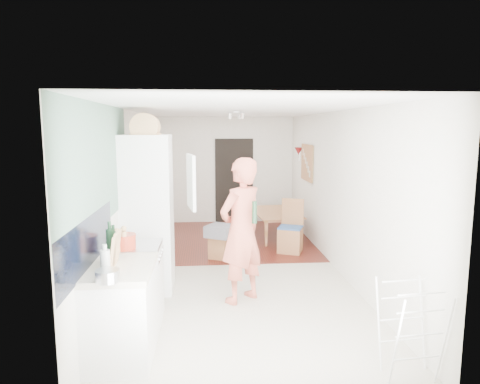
{
  "coord_description": "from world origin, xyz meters",
  "views": [
    {
      "loc": [
        -0.46,
        -6.6,
        2.23
      ],
      "look_at": [
        0.08,
        0.2,
        1.22
      ],
      "focal_mm": 32.0,
      "sensor_mm": 36.0,
      "label": 1
    }
  ],
  "objects": [
    {
      "name": "room_shell",
      "position": [
        0.0,
        0.0,
        1.25
      ],
      "size": [
        3.2,
        7.0,
        2.5
      ],
      "primitive_type": null,
      "color": "white",
      "rests_on": "ground"
    },
    {
      "name": "floor",
      "position": [
        0.0,
        0.0,
        0.0
      ],
      "size": [
        3.2,
        7.0,
        0.01
      ],
      "primitive_type": "cube",
      "color": "beige",
      "rests_on": "ground"
    },
    {
      "name": "wood_floor_overlay",
      "position": [
        0.0,
        1.85,
        0.01
      ],
      "size": [
        3.2,
        3.3,
        0.01
      ],
      "primitive_type": "cube",
      "color": "maroon",
      "rests_on": "room_shell"
    },
    {
      "name": "sage_wall_panel",
      "position": [
        -1.59,
        -2.0,
        1.85
      ],
      "size": [
        0.02,
        3.0,
        1.3
      ],
      "primitive_type": "cube",
      "color": "slate",
      "rests_on": "room_shell"
    },
    {
      "name": "tile_splashback",
      "position": [
        -1.59,
        -2.55,
        1.15
      ],
      "size": [
        0.02,
        1.9,
        0.5
      ],
      "primitive_type": "cube",
      "color": "black",
      "rests_on": "room_shell"
    },
    {
      "name": "doorway_recess",
      "position": [
        0.2,
        3.48,
        1.0
      ],
      "size": [
        0.9,
        0.04,
        2.0
      ],
      "primitive_type": "cube",
      "color": "black",
      "rests_on": "room_shell"
    },
    {
      "name": "base_cabinet",
      "position": [
        -1.3,
        -2.55,
        0.43
      ],
      "size": [
        0.6,
        0.9,
        0.86
      ],
      "primitive_type": "cube",
      "color": "white",
      "rests_on": "room_shell"
    },
    {
      "name": "worktop",
      "position": [
        -1.3,
        -2.55,
        0.89
      ],
      "size": [
        0.62,
        0.92,
        0.06
      ],
      "primitive_type": "cube",
      "color": "beige",
      "rests_on": "room_shell"
    },
    {
      "name": "range_cooker",
      "position": [
        -1.3,
        -1.8,
        0.44
      ],
      "size": [
        0.6,
        0.6,
        0.88
      ],
      "primitive_type": "cube",
      "color": "white",
      "rests_on": "room_shell"
    },
    {
      "name": "cooker_top",
      "position": [
        -1.3,
        -1.8,
        0.9
      ],
      "size": [
        0.6,
        0.6,
        0.04
      ],
      "primitive_type": "cube",
      "color": "#B7B7B9",
      "rests_on": "room_shell"
    },
    {
      "name": "fridge_housing",
      "position": [
        -1.27,
        -0.78,
        1.07
      ],
      "size": [
        0.66,
        0.66,
        2.15
      ],
      "primitive_type": "cube",
      "color": "white",
      "rests_on": "room_shell"
    },
    {
      "name": "fridge_door",
      "position": [
        -0.66,
        -1.08,
        1.55
      ],
      "size": [
        0.14,
        0.56,
        0.7
      ],
      "primitive_type": "cube",
      "rotation": [
        0.0,
        0.0,
        -1.4
      ],
      "color": "white",
      "rests_on": "room_shell"
    },
    {
      "name": "fridge_interior",
      "position": [
        -0.96,
        -0.78,
        1.55
      ],
      "size": [
        0.02,
        0.52,
        0.66
      ],
      "primitive_type": "cube",
      "color": "white",
      "rests_on": "room_shell"
    },
    {
      "name": "pinboard",
      "position": [
        1.58,
        1.9,
        1.55
      ],
      "size": [
        0.03,
        0.9,
        0.7
      ],
      "primitive_type": "cube",
      "color": "tan",
      "rests_on": "room_shell"
    },
    {
      "name": "pinboard_frame",
      "position": [
        1.57,
        1.9,
        1.55
      ],
      "size": [
        0.0,
        0.94,
        0.74
      ],
      "primitive_type": "cube",
      "color": "#AD724E",
      "rests_on": "room_shell"
    },
    {
      "name": "wall_sconce",
      "position": [
        1.54,
        2.55,
        1.75
      ],
      "size": [
        0.18,
        0.18,
        0.16
      ],
      "primitive_type": "cone",
      "color": "maroon",
      "rests_on": "room_shell"
    },
    {
      "name": "person",
      "position": [
        -0.02,
        -1.28,
        1.11
      ],
      "size": [
        0.96,
        0.93,
        2.21
      ],
      "primitive_type": "imported",
      "rotation": [
        0.0,
        0.0,
        3.84
      ],
      "color": "#D46550",
      "rests_on": "floor"
    },
    {
      "name": "dining_table",
      "position": [
        0.98,
        1.97,
        0.23
      ],
      "size": [
        0.84,
        1.36,
        0.46
      ],
      "primitive_type": "imported",
      "rotation": [
        0.0,
        0.0,
        1.66
      ],
      "color": "#AD724E",
      "rests_on": "floor"
    },
    {
      "name": "dining_chair",
      "position": [
        1.04,
        0.83,
        0.48
      ],
      "size": [
        0.53,
        0.53,
        0.96
      ],
      "primitive_type": null,
      "rotation": [
        0.0,
        0.0,
        -0.38
      ],
      "color": "#AD724E",
      "rests_on": "floor"
    },
    {
      "name": "stool",
      "position": [
        -0.25,
        0.57,
        0.2
      ],
      "size": [
        0.41,
        0.41,
        0.4
      ],
      "primitive_type": null,
      "rotation": [
        0.0,
        0.0,
        -0.42
      ],
      "color": "#AD724E",
      "rests_on": "floor"
    },
    {
      "name": "grey_drape",
      "position": [
        -0.23,
        0.53,
        0.5
      ],
      "size": [
        0.59,
        0.59,
        0.19
      ],
      "primitive_type": "cube",
      "rotation": [
        0.0,
        0.0,
        -0.53
      ],
      "color": "gray",
      "rests_on": "stool"
    },
    {
      "name": "drying_rack",
      "position": [
        1.34,
        -3.13,
        0.43
      ],
      "size": [
        0.48,
        0.44,
        0.87
      ],
      "primitive_type": null,
      "rotation": [
        0.0,
        0.0,
        0.09
      ],
      "color": "white",
      "rests_on": "floor"
    },
    {
      "name": "bread_bin",
      "position": [
        -1.25,
        -0.88,
        2.25
      ],
      "size": [
        0.42,
        0.41,
        0.2
      ],
      "primitive_type": null,
      "rotation": [
        0.0,
        0.0,
        0.14
      ],
      "color": "tan",
      "rests_on": "fridge_housing"
    },
    {
      "name": "red_casserole",
      "position": [
        -1.38,
        -1.94,
        1.0
      ],
      "size": [
        0.31,
        0.31,
        0.16
      ],
      "primitive_type": "cylinder",
      "rotation": [
        0.0,
        0.0,
        -0.15
      ],
      "color": "red",
      "rests_on": "cooker_top"
    },
    {
      "name": "steel_pan",
      "position": [
        -1.32,
        -2.98,
        0.97
      ],
      "size": [
        0.25,
        0.25,
        0.1
      ],
      "primitive_type": "cylinder",
      "rotation": [
        0.0,
        0.0,
        0.23
      ],
      "color": "#B7B7B9",
      "rests_on": "worktop"
    },
    {
      "name": "held_bottle",
      "position": [
        0.12,
        -1.46,
        1.21
      ],
      "size": [
        0.06,
        0.06,
        0.28
      ],
      "primitive_type": "cylinder",
      "color": "#1B3B22",
      "rests_on": "person"
    },
    {
      "name": "bottle_a",
      "position": [
        -1.42,
        -2.4,
        1.08
      ],
      "size": [
        0.1,
        0.1,
        0.33
      ],
      "primitive_type": "cylinder",
      "rotation": [
        0.0,
        0.0,
        0.3
      ],
      "color": "#1B3B22",
      "rests_on": "worktop"
    },
    {
      "name": "bottle_b",
      "position": [
        -1.39,
        -2.39,
        1.07
      ],
      "size": [
        0.07,
        0.07,
        0.29
      ],
      "primitive_type": "cylinder",
      "rotation": [
        0.0,
        0.0,
        0.01
      ],
      "color": "#1B3B22",
      "rests_on": "worktop"
    },
    {
      "name": "bottle_c",
      "position": [
        -1.39,
        -2.75,
        1.03
      ],
      "size": [
        0.09,
        0.09,
        0.22
      ],
      "primitive_type": "cylinder",
      "rotation": [
        0.0,
        0.0,
        -0.04
      ],
      "color": "beige",
      "rests_on": "worktop"
    },
    {
      "name": "pepper_mill_front",
      "position": [
        -1.42,
        -2.09,
        1.02
      ],
      "size": [
        0.06,
        0.06,
        0.21
      ],
      "primitive_type": "cylinder",
      "rotation": [
        0.0,
        0.0,
        -0.15
      ],
      "color": "tan",
      "rests_on": "worktop"
    },
    {
      "name": "pepper_mill_back",
      "position": [
        -1.36,
        -2.03,
        1.03
      ],
      "size": [
        0.07,
        0.07,
        0.22
      ],
      "primitive_type": "cylinder",
      "rotation": [
        0.0,
        0.0,
        0.22
      ],
      "color": "tan",
      "rests_on": "worktop"
    },
    {
      "name": "chopping_boards",
      "position": [
        -1.34,
        -2.57,
        1.09
      ],
      "size": [
        0.11,
        0.25,
        0.34
      ],
      "primitive_type": null,
      "rotation": [
        0.0,
        0.0,
        0.33
      ],
      "color": "tan",
      "rests_on": "worktop"
    }
  ]
}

